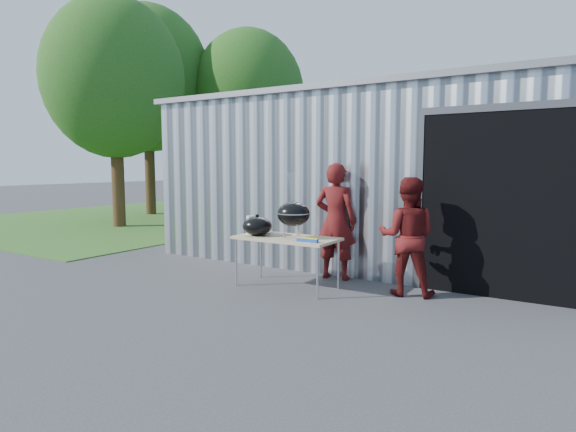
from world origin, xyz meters
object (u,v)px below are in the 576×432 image
Objects in this scene: kettle_grill at (294,209)px; person_bystander at (407,236)px; folding_table at (287,240)px; person_cook at (336,221)px.

kettle_grill reaches higher than person_bystander.
folding_table is 0.92× the size of person_bystander.
kettle_grill reaches higher than folding_table.
folding_table is 0.82× the size of person_cook.
person_bystander is at bearing 21.17° from kettle_grill.
person_cook is (0.36, 0.88, 0.21)m from folding_table.
person_cook is (0.22, 0.90, -0.25)m from kettle_grill.
kettle_grill is 1.63m from person_bystander.
folding_table is 0.97m from person_cook.
person_cook reaches higher than person_bystander.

